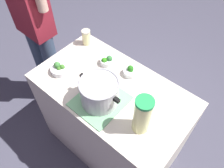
% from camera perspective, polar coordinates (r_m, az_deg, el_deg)
% --- Properties ---
extents(ground_plane, '(8.00, 8.00, 0.00)m').
position_cam_1_polar(ground_plane, '(2.37, -0.00, -14.86)').
color(ground_plane, '#464554').
extents(counter_slab, '(1.15, 0.65, 0.92)m').
position_cam_1_polar(counter_slab, '(1.96, -0.00, -9.39)').
color(counter_slab, beige).
rests_on(counter_slab, ground_plane).
extents(dish_cloth, '(0.31, 0.34, 0.01)m').
position_cam_1_polar(dish_cloth, '(1.51, -3.06, -4.32)').
color(dish_cloth, '#71AF7C').
rests_on(dish_cloth, counter_slab).
extents(cooking_pot, '(0.32, 0.26, 0.19)m').
position_cam_1_polar(cooking_pot, '(1.43, -3.22, -2.03)').
color(cooking_pot, '#B7B7BC').
rests_on(cooking_pot, dish_cloth).
extents(lemonade_pitcher, '(0.11, 0.11, 0.28)m').
position_cam_1_polar(lemonade_pitcher, '(1.30, 7.71, -7.85)').
color(lemonade_pitcher, '#EAEC94').
rests_on(lemonade_pitcher, counter_slab).
extents(mason_jar, '(0.07, 0.07, 0.13)m').
position_cam_1_polar(mason_jar, '(1.88, -6.53, 11.75)').
color(mason_jar, '#F0EAA1').
rests_on(mason_jar, counter_slab).
extents(broccoli_bowl_front, '(0.11, 0.11, 0.08)m').
position_cam_1_polar(broccoli_bowl_front, '(1.65, 4.72, 3.20)').
color(broccoli_bowl_front, silver).
rests_on(broccoli_bowl_front, counter_slab).
extents(broccoli_bowl_center, '(0.14, 0.14, 0.08)m').
position_cam_1_polar(broccoli_bowl_center, '(1.70, -13.09, 3.79)').
color(broccoli_bowl_center, silver).
rests_on(broccoli_bowl_center, counter_slab).
extents(broccoli_bowl_back, '(0.10, 0.10, 0.08)m').
position_cam_1_polar(broccoli_bowl_back, '(1.72, -1.24, 5.96)').
color(broccoli_bowl_back, silver).
rests_on(broccoli_bowl_back, counter_slab).
extents(person_cook, '(0.50, 0.20, 1.69)m').
position_cam_1_polar(person_cook, '(2.16, -18.90, 13.60)').
color(person_cook, '#3B4B63').
rests_on(person_cook, ground_plane).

